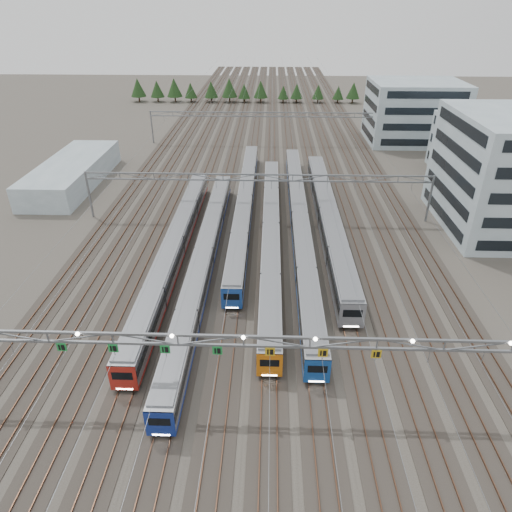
{
  "coord_description": "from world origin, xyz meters",
  "views": [
    {
      "loc": [
        2.04,
        -29.8,
        32.62
      ],
      "look_at": [
        0.35,
        21.19,
        3.5
      ],
      "focal_mm": 32.0,
      "sensor_mm": 36.0,
      "label": 1
    }
  ],
  "objects_px": {
    "train_d": "(271,231)",
    "train_f": "(328,217)",
    "west_shed": "(72,173)",
    "depot_bldg_mid": "(475,147)",
    "gantry_near": "(243,344)",
    "train_c": "(245,203)",
    "depot_bldg_north": "(414,112)",
    "train_a": "(175,246)",
    "gantry_far": "(263,118)",
    "train_b": "(204,257)",
    "depot_bldg_south": "(510,173)",
    "train_e": "(300,221)",
    "gantry_mid": "(258,183)"
  },
  "relations": [
    {
      "from": "gantry_mid",
      "to": "train_b",
      "type": "bearing_deg",
      "value": -112.2
    },
    {
      "from": "train_b",
      "to": "gantry_far",
      "type": "relative_size",
      "value": 0.99
    },
    {
      "from": "train_c",
      "to": "gantry_mid",
      "type": "xyz_separation_m",
      "value": [
        2.25,
        -2.38,
        4.49
      ]
    },
    {
      "from": "west_shed",
      "to": "depot_bldg_mid",
      "type": "bearing_deg",
      "value": 5.92
    },
    {
      "from": "train_d",
      "to": "gantry_far",
      "type": "height_order",
      "value": "gantry_far"
    },
    {
      "from": "gantry_near",
      "to": "depot_bldg_south",
      "type": "xyz_separation_m",
      "value": [
        39.08,
        39.07,
        1.79
      ]
    },
    {
      "from": "train_d",
      "to": "depot_bldg_mid",
      "type": "height_order",
      "value": "depot_bldg_mid"
    },
    {
      "from": "train_a",
      "to": "gantry_near",
      "type": "height_order",
      "value": "gantry_near"
    },
    {
      "from": "train_e",
      "to": "gantry_far",
      "type": "height_order",
      "value": "gantry_far"
    },
    {
      "from": "train_c",
      "to": "train_e",
      "type": "relative_size",
      "value": 0.86
    },
    {
      "from": "train_a",
      "to": "train_d",
      "type": "bearing_deg",
      "value": 21.32
    },
    {
      "from": "depot_bldg_mid",
      "to": "train_c",
      "type": "bearing_deg",
      "value": -155.14
    },
    {
      "from": "train_e",
      "to": "west_shed",
      "type": "height_order",
      "value": "west_shed"
    },
    {
      "from": "gantry_near",
      "to": "depot_bldg_mid",
      "type": "bearing_deg",
      "value": 55.44
    },
    {
      "from": "gantry_mid",
      "to": "depot_bldg_mid",
      "type": "relative_size",
      "value": 3.52
    },
    {
      "from": "train_b",
      "to": "gantry_near",
      "type": "xyz_separation_m",
      "value": [
        6.7,
        -23.58,
        5.19
      ]
    },
    {
      "from": "gantry_mid",
      "to": "gantry_far",
      "type": "xyz_separation_m",
      "value": [
        0.0,
        45.0,
        0.0
      ]
    },
    {
      "from": "train_d",
      "to": "depot_bldg_north",
      "type": "distance_m",
      "value": 67.96
    },
    {
      "from": "gantry_far",
      "to": "west_shed",
      "type": "height_order",
      "value": "gantry_far"
    },
    {
      "from": "west_shed",
      "to": "train_a",
      "type": "bearing_deg",
      "value": -48.36
    },
    {
      "from": "train_d",
      "to": "gantry_far",
      "type": "relative_size",
      "value": 1.02
    },
    {
      "from": "gantry_far",
      "to": "train_d",
      "type": "bearing_deg",
      "value": -87.59
    },
    {
      "from": "train_a",
      "to": "gantry_far",
      "type": "distance_m",
      "value": 59.97
    },
    {
      "from": "train_b",
      "to": "train_e",
      "type": "bearing_deg",
      "value": 41.74
    },
    {
      "from": "train_e",
      "to": "gantry_far",
      "type": "xyz_separation_m",
      "value": [
        -6.75,
        49.5,
        4.49
      ]
    },
    {
      "from": "train_a",
      "to": "depot_bldg_north",
      "type": "height_order",
      "value": "depot_bldg_north"
    },
    {
      "from": "train_f",
      "to": "depot_bldg_south",
      "type": "relative_size",
      "value": 2.37
    },
    {
      "from": "train_d",
      "to": "gantry_far",
      "type": "bearing_deg",
      "value": 92.41
    },
    {
      "from": "depot_bldg_south",
      "to": "gantry_far",
      "type": "bearing_deg",
      "value": 130.28
    },
    {
      "from": "gantry_mid",
      "to": "train_d",
      "type": "bearing_deg",
      "value": -75.12
    },
    {
      "from": "train_a",
      "to": "depot_bldg_north",
      "type": "xyz_separation_m",
      "value": [
        49.13,
        62.89,
        5.33
      ]
    },
    {
      "from": "depot_bldg_south",
      "to": "train_b",
      "type": "bearing_deg",
      "value": -161.3
    },
    {
      "from": "train_d",
      "to": "train_f",
      "type": "distance_m",
      "value": 10.28
    },
    {
      "from": "train_b",
      "to": "train_d",
      "type": "relative_size",
      "value": 0.97
    },
    {
      "from": "depot_bldg_mid",
      "to": "train_f",
      "type": "bearing_deg",
      "value": -140.16
    },
    {
      "from": "train_c",
      "to": "depot_bldg_north",
      "type": "height_order",
      "value": "depot_bldg_north"
    },
    {
      "from": "gantry_near",
      "to": "west_shed",
      "type": "xyz_separation_m",
      "value": [
        -37.09,
        55.5,
        -4.79
      ]
    },
    {
      "from": "train_f",
      "to": "gantry_far",
      "type": "height_order",
      "value": "gantry_far"
    },
    {
      "from": "train_a",
      "to": "depot_bldg_south",
      "type": "distance_m",
      "value": 52.31
    },
    {
      "from": "train_e",
      "to": "gantry_near",
      "type": "distance_m",
      "value": 36.63
    },
    {
      "from": "depot_bldg_mid",
      "to": "train_b",
      "type": "bearing_deg",
      "value": -141.51
    },
    {
      "from": "train_f",
      "to": "gantry_near",
      "type": "distance_m",
      "value": 38.62
    },
    {
      "from": "train_c",
      "to": "gantry_far",
      "type": "bearing_deg",
      "value": 86.98
    },
    {
      "from": "west_shed",
      "to": "train_f",
      "type": "bearing_deg",
      "value": -21.33
    },
    {
      "from": "train_e",
      "to": "gantry_near",
      "type": "xyz_separation_m",
      "value": [
        -6.8,
        -35.62,
        5.19
      ]
    },
    {
      "from": "train_c",
      "to": "gantry_far",
      "type": "distance_m",
      "value": 42.92
    },
    {
      "from": "depot_bldg_north",
      "to": "gantry_far",
      "type": "bearing_deg",
      "value": -173.74
    },
    {
      "from": "train_e",
      "to": "gantry_mid",
      "type": "bearing_deg",
      "value": 146.33
    },
    {
      "from": "train_e",
      "to": "west_shed",
      "type": "bearing_deg",
      "value": 155.63
    },
    {
      "from": "gantry_near",
      "to": "train_c",
      "type": "bearing_deg",
      "value": 92.97
    }
  ]
}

